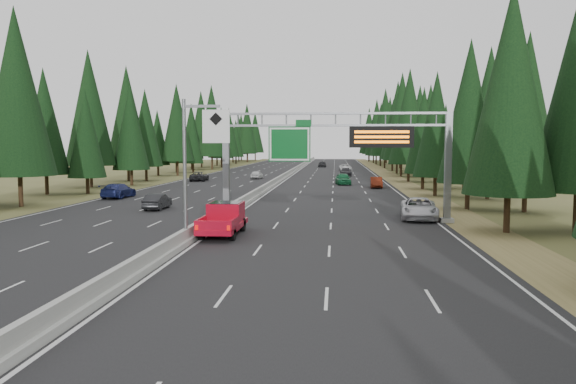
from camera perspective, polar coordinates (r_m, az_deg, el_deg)
The scene contains 19 objects.
road at distance 85.92m, azimuth -0.70°, elevation 1.14°, with size 32.00×260.00×0.08m, color black.
shoulder_right at distance 86.04m, azimuth 11.18°, elevation 1.04°, with size 3.60×260.00×0.06m, color olive.
shoulder_left at distance 89.41m, azimuth -12.14°, elevation 1.17°, with size 3.60×260.00×0.06m, color brown.
median_barrier at distance 85.89m, azimuth -0.70°, elevation 1.38°, with size 0.70×260.00×0.85m.
sign_gantry at distance 40.22m, azimuth 5.75°, elevation 4.35°, with size 16.75×0.98×7.80m.
hov_sign_pole at distance 31.28m, azimuth -9.44°, elevation 3.18°, with size 2.80×0.50×8.00m.
tree_row_right at distance 83.30m, azimuth 14.22°, elevation 7.37°, with size 12.02×242.95×18.99m.
tree_row_left at distance 88.01m, azimuth -15.23°, elevation 7.05°, with size 12.35×246.65×18.91m.
silver_minivan at distance 42.75m, azimuth 13.17°, elevation -1.64°, with size 2.60×5.64×1.57m, color silver.
red_pickup at distance 34.80m, azimuth -6.46°, elevation -2.52°, with size 2.12×5.94×1.94m.
car_ahead_green at distance 77.78m, azimuth 5.62°, elevation 1.35°, with size 1.90×4.72×1.61m, color #155C32.
car_ahead_dkred at distance 72.48m, azimuth 8.96°, elevation 0.97°, with size 1.46×4.19×1.38m, color #611D0D.
car_ahead_dkgrey at distance 99.61m, azimuth 5.90°, elevation 2.05°, with size 1.97×4.85×1.41m, color black.
car_ahead_white at distance 117.54m, azimuth 5.83°, elevation 2.47°, with size 2.35×5.11×1.42m, color white.
car_ahead_far at distance 137.37m, azimuth 3.50°, elevation 2.85°, with size 1.78×4.41×1.50m, color black.
car_onc_near at distance 49.11m, azimuth -13.13°, elevation -0.95°, with size 1.41×4.04×1.33m, color black.
car_onc_blue at distance 60.69m, azimuth -16.86°, elevation 0.14°, with size 2.13×5.25×1.52m, color navy.
car_onc_white at distance 90.89m, azimuth -3.17°, elevation 1.77°, with size 1.55×3.84×1.31m, color silver.
car_onc_far at distance 86.46m, azimuth -8.99°, elevation 1.58°, with size 2.29×4.96×1.38m, color black.
Camera 1 is at (8.29, -5.34, 5.60)m, focal length 35.00 mm.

